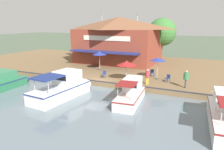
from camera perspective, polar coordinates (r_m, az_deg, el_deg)
name	(u,v)px	position (r m, az deg, el deg)	size (l,w,h in m)	color
ground_plane	(96,87)	(24.84, -4.18, -3.06)	(220.00, 220.00, 0.00)	#4C5B47
quay_deck	(130,67)	(34.52, 4.68, 2.15)	(22.00, 56.00, 0.60)	brown
quay_edge_fender	(96,81)	(24.75, -4.10, -1.56)	(0.20, 50.40, 0.10)	#2D2D33
waterfront_restaurant	(119,39)	(37.21, 1.83, 9.33)	(11.93, 13.33, 8.00)	brown
patio_umbrella_mid_patio_left	(99,53)	(30.52, -3.29, 5.65)	(1.94, 1.94, 2.55)	#B7B7B7
patio_umbrella_by_entrance	(158,59)	(25.80, 11.88, 3.99)	(1.75, 1.75, 2.56)	#B7B7B7
patio_umbrella_far_corner	(127,63)	(24.82, 3.83, 3.08)	(2.27, 2.27, 2.26)	#B7B7B7
cafe_chair_under_first_umbrella	(152,72)	(27.41, 10.50, 0.65)	(0.59, 0.59, 0.85)	navy
cafe_chair_mid_patio	(104,74)	(26.33, -2.13, 0.34)	(0.50, 0.50, 0.85)	navy
cafe_chair_beside_entrance	(168,78)	(25.13, 14.36, -0.72)	(0.60, 0.60, 0.85)	navy
person_mid_patio	(147,75)	(23.62, 9.25, 0.06)	(0.47, 0.47, 1.67)	gold
person_at_quay_edge	(186,77)	(23.21, 18.79, -0.47)	(0.51, 0.51, 1.81)	#4C4C56
motorboat_far_downstream	(66,87)	(21.81, -12.05, -3.11)	(7.63, 2.97, 2.45)	white
motorboat_nearest_quay	(132,93)	(19.96, 5.17, -4.70)	(5.93, 2.34, 2.16)	silver
mooring_post	(82,75)	(25.89, -7.86, -0.01)	(0.22, 0.22, 0.93)	#473323
tree_behind_restaurant	(110,35)	(43.18, -0.49, 10.33)	(3.70, 3.53, 5.96)	brown
tree_upstream_bank	(161,33)	(39.53, 12.60, 10.71)	(5.12, 4.88, 7.33)	brown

